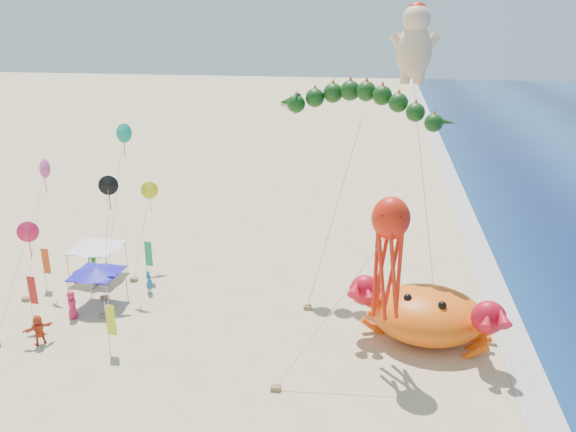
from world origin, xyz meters
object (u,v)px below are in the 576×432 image
object	(u,v)px
crab_inflatable	(428,313)
canopy_blue	(96,271)
dragon_kite	(360,108)
cherub_kite	(415,41)
octopus_kite	(389,248)
canopy_white	(96,245)

from	to	relation	value
crab_inflatable	canopy_blue	distance (m)	21.47
dragon_kite	cherub_kite	distance (m)	6.17
octopus_kite	canopy_white	size ratio (longest dim) A/B	2.66
dragon_kite	canopy_white	size ratio (longest dim) A/B	3.87
crab_inflatable	octopus_kite	world-z (taller)	octopus_kite
dragon_kite	canopy_blue	size ratio (longest dim) A/B	4.34
dragon_kite	cherub_kite	xyz separation A→B (m)	(3.29, 3.33, 4.02)
cherub_kite	canopy_blue	world-z (taller)	cherub_kite
crab_inflatable	cherub_kite	world-z (taller)	cherub_kite
crab_inflatable	octopus_kite	bearing A→B (deg)	-134.03
cherub_kite	octopus_kite	size ratio (longest dim) A/B	2.00
cherub_kite	canopy_blue	distance (m)	26.13
crab_inflatable	canopy_blue	bearing A→B (deg)	177.70
crab_inflatable	dragon_kite	xyz separation A→B (m)	(-4.74, 6.37, 11.03)
crab_inflatable	canopy_blue	size ratio (longest dim) A/B	2.76
dragon_kite	cherub_kite	world-z (taller)	cherub_kite
octopus_kite	canopy_blue	distance (m)	19.67
crab_inflatable	dragon_kite	world-z (taller)	dragon_kite
dragon_kite	canopy_white	xyz separation A→B (m)	(-18.88, -1.37, -10.31)
canopy_blue	canopy_white	xyz separation A→B (m)	(-2.19, 4.14, 0.00)
crab_inflatable	canopy_blue	xyz separation A→B (m)	(-21.44, 0.86, 0.72)
crab_inflatable	octopus_kite	size ratio (longest dim) A/B	0.92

